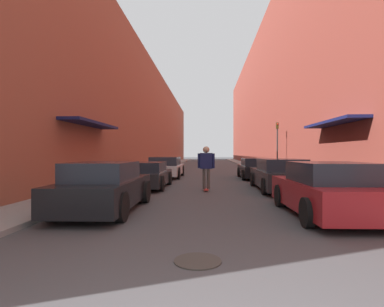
# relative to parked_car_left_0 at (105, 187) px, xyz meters

# --- Properties ---
(ground) EXTENTS (149.68, 149.68, 0.00)m
(ground) POSITION_rel_parked_car_left_0_xyz_m (2.90, 20.56, -0.65)
(ground) COLOR #424244
(curb_strip_left) EXTENTS (1.80, 68.03, 0.12)m
(curb_strip_left) POSITION_rel_parked_car_left_0_xyz_m (-1.96, 27.36, -0.59)
(curb_strip_left) COLOR gray
(curb_strip_left) RESTS_ON ground
(curb_strip_right) EXTENTS (1.80, 68.03, 0.12)m
(curb_strip_right) POSITION_rel_parked_car_left_0_xyz_m (7.75, 27.36, -0.59)
(curb_strip_right) COLOR gray
(curb_strip_right) RESTS_ON ground
(building_row_left) EXTENTS (4.90, 68.03, 11.03)m
(building_row_left) POSITION_rel_parked_car_left_0_xyz_m (-4.86, 27.36, 4.86)
(building_row_left) COLOR brown
(building_row_left) RESTS_ON ground
(building_row_right) EXTENTS (4.90, 68.03, 15.90)m
(building_row_right) POSITION_rel_parked_car_left_0_xyz_m (10.65, 27.36, 7.30)
(building_row_right) COLOR brown
(building_row_right) RESTS_ON ground
(parked_car_left_0) EXTENTS (1.86, 4.29, 1.35)m
(parked_car_left_0) POSITION_rel_parked_car_left_0_xyz_m (0.00, 0.00, 0.00)
(parked_car_left_0) COLOR black
(parked_car_left_0) RESTS_ON ground
(parked_car_left_1) EXTENTS (1.88, 4.17, 1.17)m
(parked_car_left_1) POSITION_rel_parked_car_left_0_xyz_m (0.05, 5.42, -0.08)
(parked_car_left_1) COLOR #232326
(parked_car_left_1) RESTS_ON ground
(parked_car_left_2) EXTENTS (2.09, 4.62, 1.32)m
(parked_car_left_2) POSITION_rel_parked_car_left_0_xyz_m (0.09, 11.20, -0.01)
(parked_car_left_2) COLOR silver
(parked_car_left_2) RESTS_ON ground
(parked_car_right_0) EXTENTS (2.05, 4.04, 1.36)m
(parked_car_right_0) POSITION_rel_parked_car_left_0_xyz_m (5.86, -0.37, 0.00)
(parked_car_right_0) COLOR maroon
(parked_car_right_0) RESTS_ON ground
(parked_car_right_1) EXTENTS (1.99, 4.81, 1.34)m
(parked_car_right_1) POSITION_rel_parked_car_left_0_xyz_m (5.85, 4.81, -0.01)
(parked_car_right_1) COLOR #232326
(parked_car_right_1) RESTS_ON ground
(parked_car_right_2) EXTENTS (1.93, 4.12, 1.27)m
(parked_car_right_2) POSITION_rel_parked_car_left_0_xyz_m (5.74, 10.55, -0.04)
(parked_car_right_2) COLOR black
(parked_car_right_2) RESTS_ON ground
(skateboarder) EXTENTS (0.71, 0.78, 1.86)m
(skateboarder) POSITION_rel_parked_car_left_0_xyz_m (2.74, 4.47, 0.49)
(skateboarder) COLOR #B2231E
(skateboarder) RESTS_ON ground
(manhole_cover) EXTENTS (0.70, 0.70, 0.02)m
(manhole_cover) POSITION_rel_parked_car_left_0_xyz_m (2.67, -3.65, -0.64)
(manhole_cover) COLOR #332D28
(manhole_cover) RESTS_ON ground
(traffic_light) EXTENTS (0.16, 0.22, 3.68)m
(traffic_light) POSITION_rel_parked_car_left_0_xyz_m (7.89, 14.19, 1.73)
(traffic_light) COLOR #2D2D2D
(traffic_light) RESTS_ON curb_strip_right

